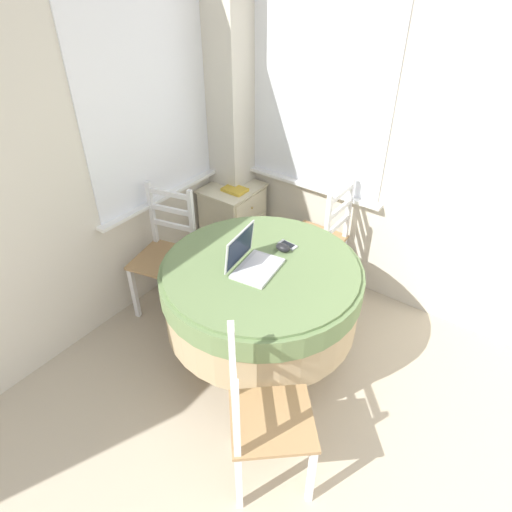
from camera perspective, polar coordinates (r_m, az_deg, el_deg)
corner_room_shell at (r=2.61m, az=3.66°, el=10.36°), size 4.35×4.94×2.55m
round_dining_table at (r=2.85m, az=0.65°, el=-4.26°), size 1.24×1.24×0.75m
laptop at (r=2.69m, az=-0.59°, el=-0.62°), size 0.34×0.29×0.23m
computer_mouse at (r=2.85m, az=3.38°, el=1.05°), size 0.06×0.10×0.05m
cell_phone at (r=2.91m, az=3.97°, el=1.39°), size 0.07×0.13×0.01m
dining_chair_near_back_window at (r=3.39m, az=-11.17°, el=0.08°), size 0.49×0.47×0.96m
dining_chair_near_right_window at (r=3.52m, az=7.94°, el=1.94°), size 0.39×0.41×0.96m
dining_chair_camera_near at (r=2.34m, az=0.83°, el=-19.82°), size 0.56×0.56×0.96m
corner_cabinet at (r=3.95m, az=-2.83°, el=4.24°), size 0.47×0.42×0.67m
book_on_cabinet at (r=3.73m, az=-2.66°, el=8.28°), size 0.14×0.19×0.02m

